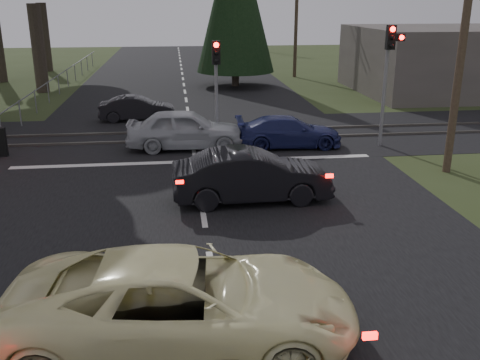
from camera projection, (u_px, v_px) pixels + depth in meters
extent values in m
plane|color=#2F3B1A|center=(211.00, 268.00, 11.70)|extent=(120.00, 120.00, 0.00)
cube|color=black|center=(193.00, 149.00, 21.11)|extent=(14.00, 100.00, 0.01)
cube|color=black|center=(192.00, 137.00, 22.99)|extent=(120.00, 8.00, 0.01)
cube|color=silver|center=(195.00, 161.00, 19.41)|extent=(13.00, 0.35, 0.00)
cube|color=#59544C|center=(192.00, 140.00, 22.22)|extent=(120.00, 0.12, 0.10)
cube|color=#59544C|center=(191.00, 131.00, 23.73)|extent=(120.00, 0.12, 0.10)
cube|color=black|center=(1.00, 142.00, 19.92)|extent=(0.35, 0.25, 1.10)
cylinder|color=slate|center=(384.00, 99.00, 20.99)|extent=(0.14, 0.14, 3.80)
cube|color=black|center=(391.00, 37.00, 20.07)|extent=(0.32, 0.24, 0.90)
sphere|color=#FF0C07|center=(393.00, 29.00, 19.85)|extent=(0.20, 0.20, 0.20)
sphere|color=black|center=(392.00, 38.00, 19.95)|extent=(0.18, 0.18, 0.18)
sphere|color=black|center=(391.00, 46.00, 20.04)|extent=(0.18, 0.18, 0.18)
cube|color=black|center=(400.00, 37.00, 20.11)|extent=(0.28, 0.22, 0.28)
sphere|color=#FF0C07|center=(402.00, 37.00, 20.00)|extent=(0.18, 0.18, 0.18)
cylinder|color=slate|center=(216.00, 104.00, 21.47)|extent=(0.14, 0.14, 3.20)
cube|color=black|center=(216.00, 53.00, 20.64)|extent=(0.32, 0.24, 0.90)
sphere|color=#FF0C07|center=(216.00, 45.00, 20.42)|extent=(0.20, 0.20, 0.20)
sphere|color=black|center=(216.00, 53.00, 20.52)|extent=(0.18, 0.18, 0.18)
sphere|color=black|center=(216.00, 61.00, 20.62)|extent=(0.18, 0.18, 0.18)
cylinder|color=#4C3D2D|center=(464.00, 36.00, 16.89)|extent=(0.26, 0.26, 9.00)
cylinder|color=#4C3D2D|center=(296.00, 16.00, 39.46)|extent=(0.26, 0.26, 9.00)
cylinder|color=#4C3D2D|center=(250.00, 10.00, 62.98)|extent=(0.26, 0.26, 9.00)
cylinder|color=#473D33|center=(38.00, 49.00, 33.32)|extent=(0.80, 0.80, 5.40)
cylinder|color=#473D33|center=(45.00, 37.00, 43.44)|extent=(0.80, 0.80, 5.40)
cylinder|color=#473D33|center=(235.00, 71.00, 36.24)|extent=(0.50, 0.50, 2.00)
cube|color=#59514C|center=(470.00, 60.00, 33.83)|extent=(14.00, 10.00, 4.00)
imported|color=#F0EAAC|center=(183.00, 303.00, 8.88)|extent=(5.99, 3.12, 1.61)
imported|color=black|center=(252.00, 176.00, 15.43)|extent=(4.60, 1.72, 1.50)
imported|color=#A1A4A9|center=(186.00, 129.00, 20.90)|extent=(4.67, 2.06, 1.56)
imported|color=navy|center=(289.00, 132.00, 21.23)|extent=(4.25, 1.84, 1.22)
imported|color=black|center=(137.00, 108.00, 25.91)|extent=(3.60, 1.27, 1.18)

